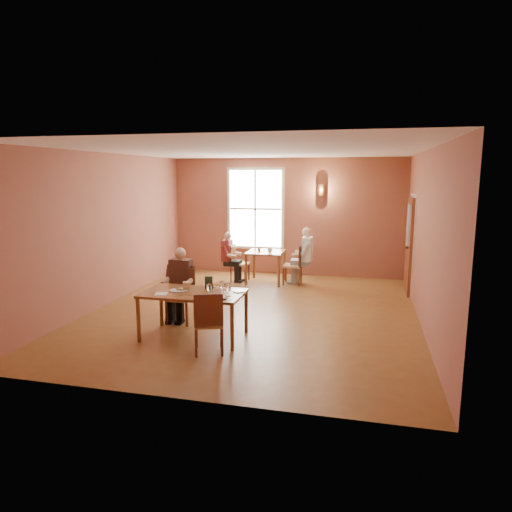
% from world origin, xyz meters
% --- Properties ---
extents(ground, '(6.00, 7.00, 0.01)m').
position_xyz_m(ground, '(0.00, 0.00, 0.00)').
color(ground, brown).
rests_on(ground, ground).
extents(wall_back, '(6.00, 0.04, 3.00)m').
position_xyz_m(wall_back, '(0.00, 3.50, 1.50)').
color(wall_back, brown).
rests_on(wall_back, ground).
extents(wall_front, '(6.00, 0.04, 3.00)m').
position_xyz_m(wall_front, '(0.00, -3.50, 1.50)').
color(wall_front, brown).
rests_on(wall_front, ground).
extents(wall_left, '(0.04, 7.00, 3.00)m').
position_xyz_m(wall_left, '(-3.00, 0.00, 1.50)').
color(wall_left, brown).
rests_on(wall_left, ground).
extents(wall_right, '(0.04, 7.00, 3.00)m').
position_xyz_m(wall_right, '(3.00, 0.00, 1.50)').
color(wall_right, brown).
rests_on(wall_right, ground).
extents(ceiling, '(6.00, 7.00, 0.04)m').
position_xyz_m(ceiling, '(0.00, 0.00, 3.00)').
color(ceiling, white).
rests_on(ceiling, wall_back).
extents(window, '(1.36, 0.10, 1.96)m').
position_xyz_m(window, '(-0.80, 3.45, 1.70)').
color(window, white).
rests_on(window, wall_back).
extents(door, '(0.12, 1.04, 2.10)m').
position_xyz_m(door, '(2.94, 2.30, 1.05)').
color(door, maroon).
rests_on(door, ground).
extents(wall_sconce, '(0.16, 0.16, 0.28)m').
position_xyz_m(wall_sconce, '(0.90, 3.40, 2.20)').
color(wall_sconce, brown).
rests_on(wall_sconce, wall_back).
extents(main_table, '(1.59, 0.89, 0.75)m').
position_xyz_m(main_table, '(-0.60, -1.53, 0.37)').
color(main_table, '#5C3416').
rests_on(main_table, ground).
extents(chair_diner_main, '(0.41, 0.41, 0.94)m').
position_xyz_m(chair_diner_main, '(-1.10, -0.88, 0.47)').
color(chair_diner_main, '#3F1D10').
rests_on(chair_diner_main, ground).
extents(diner_main, '(0.50, 0.50, 1.26)m').
position_xyz_m(diner_main, '(-1.10, -0.91, 0.63)').
color(diner_main, black).
rests_on(diner_main, ground).
extents(chair_empty, '(0.52, 0.52, 0.93)m').
position_xyz_m(chair_empty, '(-0.16, -2.07, 0.46)').
color(chair_empty, '#4A260F').
rests_on(chair_empty, ground).
extents(plate_food, '(0.36, 0.36, 0.04)m').
position_xyz_m(plate_food, '(-0.85, -1.52, 0.76)').
color(plate_food, white).
rests_on(plate_food, main_table).
extents(sandwich, '(0.13, 0.13, 0.12)m').
position_xyz_m(sandwich, '(-0.76, -1.45, 0.81)').
color(sandwich, tan).
rests_on(sandwich, main_table).
extents(goblet_a, '(0.11, 0.11, 0.20)m').
position_xyz_m(goblet_a, '(-0.14, -1.47, 0.85)').
color(goblet_a, silver).
rests_on(goblet_a, main_table).
extents(goblet_b, '(0.09, 0.09, 0.20)m').
position_xyz_m(goblet_b, '(0.01, -1.64, 0.85)').
color(goblet_b, white).
rests_on(goblet_b, main_table).
extents(goblet_c, '(0.09, 0.09, 0.20)m').
position_xyz_m(goblet_c, '(-0.28, -1.69, 0.85)').
color(goblet_c, white).
rests_on(goblet_c, main_table).
extents(menu_stand, '(0.14, 0.10, 0.21)m').
position_xyz_m(menu_stand, '(-0.44, -1.26, 0.85)').
color(menu_stand, '#213C2A').
rests_on(menu_stand, main_table).
extents(knife, '(0.20, 0.04, 0.00)m').
position_xyz_m(knife, '(-0.65, -1.76, 0.75)').
color(knife, white).
rests_on(knife, main_table).
extents(napkin, '(0.23, 0.23, 0.01)m').
position_xyz_m(napkin, '(-1.05, -1.76, 0.75)').
color(napkin, white).
rests_on(napkin, main_table).
extents(side_plate, '(0.24, 0.24, 0.01)m').
position_xyz_m(side_plate, '(0.09, -1.33, 0.75)').
color(side_plate, white).
rests_on(side_plate, main_table).
extents(sunglasses, '(0.13, 0.12, 0.02)m').
position_xyz_m(sunglasses, '(-0.02, -1.86, 0.75)').
color(sunglasses, black).
rests_on(sunglasses, main_table).
extents(second_table, '(0.86, 0.86, 0.76)m').
position_xyz_m(second_table, '(-0.30, 2.44, 0.38)').
color(second_table, brown).
rests_on(second_table, ground).
extents(chair_diner_white, '(0.41, 0.41, 0.93)m').
position_xyz_m(chair_diner_white, '(0.35, 2.44, 0.47)').
color(chair_diner_white, brown).
rests_on(chair_diner_white, ground).
extents(diner_white, '(0.52, 0.52, 1.30)m').
position_xyz_m(diner_white, '(0.38, 2.44, 0.65)').
color(diner_white, silver).
rests_on(diner_white, ground).
extents(chair_diner_maroon, '(0.40, 0.40, 0.90)m').
position_xyz_m(chair_diner_maroon, '(-0.95, 2.44, 0.45)').
color(chair_diner_maroon, brown).
rests_on(chair_diner_maroon, ground).
extents(diner_maroon, '(0.47, 0.47, 1.17)m').
position_xyz_m(diner_maroon, '(-0.98, 2.44, 0.59)').
color(diner_maroon, maroon).
rests_on(diner_maroon, ground).
extents(cup_a, '(0.13, 0.13, 0.09)m').
position_xyz_m(cup_a, '(-0.17, 2.34, 0.81)').
color(cup_a, white).
rests_on(cup_a, second_table).
extents(cup_b, '(0.11, 0.11, 0.09)m').
position_xyz_m(cup_b, '(-0.49, 2.55, 0.81)').
color(cup_b, silver).
rests_on(cup_b, second_table).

